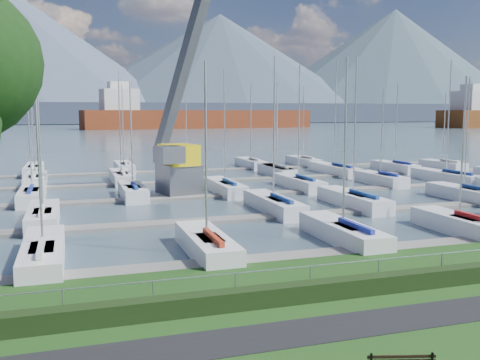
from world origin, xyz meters
name	(u,v)px	position (x,y,z in m)	size (l,w,h in m)	color
path	(375,322)	(0.00, -3.00, 0.01)	(160.00, 2.00, 0.04)	black
water	(89,126)	(0.00, 260.00, -0.40)	(800.00, 540.00, 0.20)	#475B68
hedge	(338,288)	(0.00, -0.40, 0.35)	(80.00, 0.70, 0.70)	black
fence	(334,264)	(0.00, 0.00, 1.20)	(0.04, 0.04, 80.00)	#92959A
foothill	(85,113)	(0.00, 330.00, 6.00)	(900.00, 80.00, 12.00)	#3E475A
mountains	(90,58)	(7.35, 404.62, 46.68)	(1190.00, 360.00, 115.00)	#434B62
docks	(190,197)	(0.00, 26.00, -0.22)	(90.00, 41.60, 0.25)	gray
crane	(181,131)	(-0.12, 29.01, 5.33)	(6.96, 13.14, 22.35)	slate
cargo_ship_mid	(191,119)	(40.84, 210.63, 3.53)	(101.77, 28.32, 21.50)	maroon
sailboat_fleet	(160,131)	(-1.95, 29.35, 5.34)	(73.72, 49.72, 13.39)	silver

